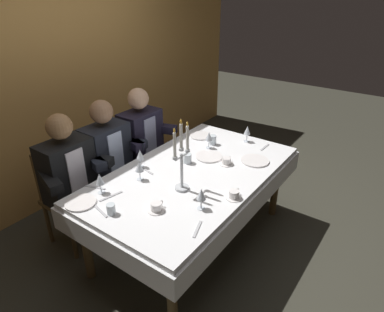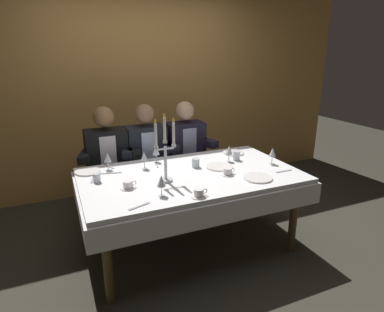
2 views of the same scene
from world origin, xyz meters
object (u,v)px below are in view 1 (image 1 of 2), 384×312
object	(u,v)px
candelabra	(182,162)
wine_glass_2	(209,137)
wine_glass_1	(247,131)
water_tumbler_0	(213,140)
dining_table	(193,184)
wine_glass_3	(139,167)
wine_glass_5	(100,180)
seated_diner_0	(67,170)
seated_diner_2	(141,136)
wine_glass_0	(140,155)
dinner_plate_1	(209,156)
wine_glass_4	(201,195)
dinner_plate_3	(255,161)
water_tumbler_2	(187,158)
seated_diner_1	(106,152)
dinner_plate_0	(200,136)
coffee_cup_1	(227,161)
dinner_plate_2	(81,203)
water_tumbler_1	(111,209)
coffee_cup_2	(234,195)
coffee_cup_0	(156,207)

from	to	relation	value
candelabra	wine_glass_2	size ratio (longest dim) A/B	3.46
wine_glass_1	water_tumbler_0	bearing A→B (deg)	136.04
dining_table	candelabra	world-z (taller)	candelabra
wine_glass_1	wine_glass_3	world-z (taller)	same
wine_glass_3	wine_glass_5	distance (m)	0.33
seated_diner_0	seated_diner_2	xyz separation A→B (m)	(0.90, 0.00, 0.00)
candelabra	wine_glass_0	size ratio (longest dim) A/B	3.46
dinner_plate_1	wine_glass_4	xyz separation A→B (m)	(-0.69, -0.39, 0.11)
dinner_plate_3	wine_glass_0	bearing A→B (deg)	131.45
wine_glass_4	water_tumbler_2	size ratio (longest dim) A/B	1.94
wine_glass_2	wine_glass_4	xyz separation A→B (m)	(-0.85, -0.49, 0.00)
candelabra	wine_glass_5	size ratio (longest dim) A/B	3.46
wine_glass_4	seated_diner_1	world-z (taller)	seated_diner_1
dinner_plate_0	coffee_cup_1	world-z (taller)	coffee_cup_1
wine_glass_4	seated_diner_2	size ratio (longest dim) A/B	0.13
dinner_plate_2	wine_glass_5	size ratio (longest dim) A/B	1.36
water_tumbler_1	seated_diner_0	size ratio (longest dim) A/B	0.06
candelabra	coffee_cup_1	bearing A→B (deg)	-7.71
wine_glass_4	seated_diner_1	bearing A→B (deg)	79.73
dinner_plate_0	wine_glass_2	xyz separation A→B (m)	(-0.18, -0.22, 0.11)
wine_glass_4	coffee_cup_2	distance (m)	0.29
dinner_plate_3	wine_glass_2	xyz separation A→B (m)	(-0.01, 0.48, 0.11)
seated_diner_2	coffee_cup_1	bearing A→B (deg)	-91.17
wine_glass_2	wine_glass_5	distance (m)	1.15
wine_glass_5	seated_diner_0	size ratio (longest dim) A/B	0.13
dinner_plate_0	wine_glass_4	bearing A→B (deg)	-145.43
candelabra	water_tumbler_1	xyz separation A→B (m)	(-0.53, 0.20, -0.19)
seated_diner_1	water_tumbler_1	bearing A→B (deg)	-129.36
dinner_plate_2	wine_glass_3	bearing A→B (deg)	-13.24
wine_glass_3	candelabra	bearing A→B (deg)	-76.79
coffee_cup_2	wine_glass_5	bearing A→B (deg)	121.68
wine_glass_2	dinner_plate_3	bearing A→B (deg)	-89.14
water_tumbler_1	coffee_cup_2	size ratio (longest dim) A/B	0.57
seated_diner_2	water_tumbler_1	bearing A→B (deg)	-145.00
dinner_plate_3	water_tumbler_2	world-z (taller)	water_tumbler_2
dining_table	coffee_cup_0	size ratio (longest dim) A/B	14.70
coffee_cup_2	water_tumbler_1	bearing A→B (deg)	138.17
seated_diner_1	seated_diner_0	bearing A→B (deg)	180.00
dinner_plate_0	wine_glass_5	xyz separation A→B (m)	(-1.30, 0.01, 0.11)
water_tumbler_0	seated_diner_1	distance (m)	1.03
dining_table	dinner_plate_3	xyz separation A→B (m)	(0.48, -0.34, 0.13)
candelabra	wine_glass_0	distance (m)	0.52
candelabra	wine_glass_4	size ratio (longest dim) A/B	3.46
wine_glass_5	water_tumbler_0	distance (m)	1.24
coffee_cup_0	coffee_cup_2	size ratio (longest dim) A/B	1.00
candelabra	seated_diner_1	distance (m)	1.00
water_tumbler_0	seated_diner_2	world-z (taller)	seated_diner_2
dinner_plate_2	seated_diner_1	bearing A→B (deg)	36.38
coffee_cup_0	coffee_cup_1	distance (m)	0.87
candelabra	dinner_plate_3	bearing A→B (deg)	-18.98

